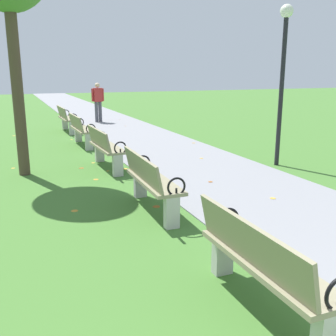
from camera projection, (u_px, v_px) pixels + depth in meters
paved_walkway at (99, 118)px, 17.93m from camera, size 2.93×44.00×0.02m
park_bench_2 at (261, 263)px, 3.42m from camera, size 0.48×1.60×0.90m
park_bench_3 at (151, 181)px, 5.98m from camera, size 0.51×1.61×0.90m
park_bench_4 at (105, 147)px, 8.63m from camera, size 0.52×1.61×0.90m
park_bench_5 at (81, 129)px, 11.28m from camera, size 0.51×1.61×0.90m
park_bench_6 at (66, 118)px, 13.87m from camera, size 0.51×1.61×0.90m
pedestrian_walking at (98, 100)px, 16.34m from camera, size 0.53×0.25×1.62m
lamp_post at (283, 62)px, 8.52m from camera, size 0.28×0.28×3.48m
scattered_leaves at (146, 178)px, 7.89m from camera, size 5.19×19.05×0.02m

